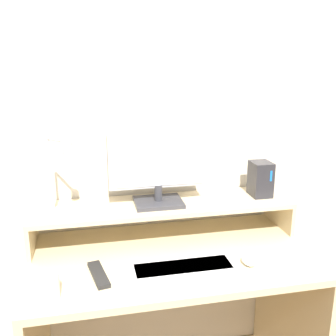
{
  "coord_description": "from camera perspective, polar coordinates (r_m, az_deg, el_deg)",
  "views": [
    {
      "loc": [
        -0.33,
        -1.16,
        1.58
      ],
      "look_at": [
        -0.01,
        0.36,
        1.14
      ],
      "focal_mm": 42.0,
      "sensor_mm": 36.0,
      "label": 1
    }
  ],
  "objects": [
    {
      "name": "desk_lamp",
      "position": [
        1.7,
        -15.78,
        -2.36
      ],
      "size": [
        0.15,
        0.16,
        0.34
      ],
      "color": "silver",
      "rests_on": "monitor_shelf"
    },
    {
      "name": "keyboard",
      "position": [
        1.61,
        2.22,
        -14.27
      ],
      "size": [
        0.42,
        0.14,
        0.02
      ],
      "color": "white",
      "rests_on": "desk"
    },
    {
      "name": "mug",
      "position": [
        1.48,
        -17.11,
        -16.15
      ],
      "size": [
        0.08,
        0.08,
        0.1
      ],
      "color": "white",
      "rests_on": "desk"
    },
    {
      "name": "remote_control",
      "position": [
        1.59,
        -10.03,
        -14.97
      ],
      "size": [
        0.08,
        0.2,
        0.02
      ],
      "color": "black",
      "rests_on": "desk"
    },
    {
      "name": "mouse",
      "position": [
        1.68,
        11.58,
        -13.05
      ],
      "size": [
        0.05,
        0.08,
        0.03
      ],
      "color": "silver",
      "rests_on": "desk"
    },
    {
      "name": "monitor_shelf",
      "position": [
        1.83,
        -0.7,
        -5.83
      ],
      "size": [
        1.2,
        0.29,
        0.16
      ],
      "color": "beige",
      "rests_on": "desk"
    },
    {
      "name": "desk",
      "position": [
        1.84,
        0.53,
        -18.6
      ],
      "size": [
        1.2,
        0.66,
        0.77
      ],
      "color": "beige",
      "rests_on": "ground_plane"
    },
    {
      "name": "monitor",
      "position": [
        1.75,
        -1.47,
        2.01
      ],
      "size": [
        0.44,
        0.18,
        0.46
      ],
      "color": "#38383D",
      "rests_on": "monitor_shelf"
    },
    {
      "name": "wall_back",
      "position": [
        1.91,
        -1.79,
        5.75
      ],
      "size": [
        6.0,
        0.05,
        2.5
      ],
      "color": "beige",
      "rests_on": "ground_plane"
    },
    {
      "name": "router_dock",
      "position": [
        1.95,
        13.28,
        -1.55
      ],
      "size": [
        0.09,
        0.11,
        0.17
      ],
      "color": "#28282D",
      "rests_on": "monitor_shelf"
    }
  ]
}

